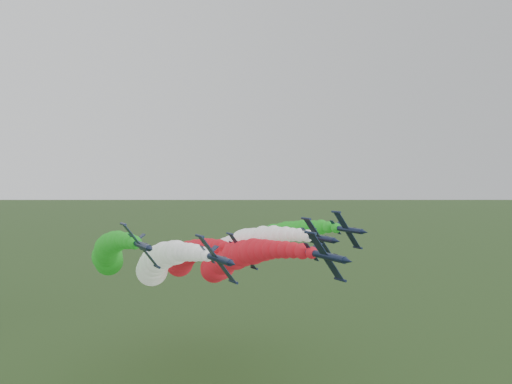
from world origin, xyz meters
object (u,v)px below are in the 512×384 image
at_px(jet_lead, 228,261).
at_px(jet_inner_right, 234,248).
at_px(jet_outer_right, 261,241).
at_px(jet_trail, 186,257).
at_px(jet_inner_left, 157,263).
at_px(jet_outer_left, 109,254).

relative_size(jet_lead, jet_inner_right, 0.99).
xyz_separation_m(jet_lead, jet_inner_right, (9.08, 14.05, 0.37)).
height_order(jet_outer_right, jet_trail, jet_outer_right).
distance_m(jet_inner_left, jet_trail, 25.99).
distance_m(jet_inner_right, jet_outer_left, 30.92).
bearing_deg(jet_trail, jet_outer_right, -36.62).
relative_size(jet_inner_right, jet_trail, 1.00).
distance_m(jet_inner_right, jet_outer_right, 11.05).
height_order(jet_lead, jet_inner_left, jet_lead).
relative_size(jet_inner_left, jet_outer_right, 1.01).
relative_size(jet_lead, jet_inner_left, 0.99).
bearing_deg(jet_lead, jet_outer_left, 133.38).
bearing_deg(jet_outer_right, jet_trail, 143.38).
height_order(jet_inner_left, jet_inner_right, jet_inner_right).
xyz_separation_m(jet_inner_right, jet_outer_right, (10.28, 3.99, 0.64)).
height_order(jet_inner_left, jet_outer_right, jet_outer_right).
bearing_deg(jet_outer_left, jet_lead, -46.62).
bearing_deg(jet_trail, jet_outer_left, -159.92).
relative_size(jet_outer_left, jet_trail, 0.99).
bearing_deg(jet_inner_right, jet_outer_right, 21.19).
bearing_deg(jet_inner_left, jet_outer_left, 122.88).
xyz_separation_m(jet_lead, jet_inner_left, (-12.94, 9.85, -0.79)).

